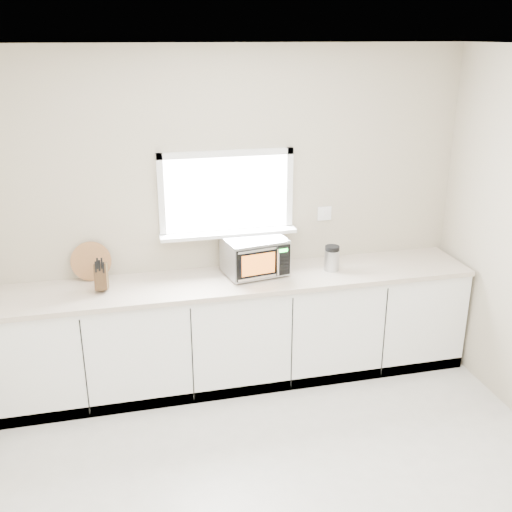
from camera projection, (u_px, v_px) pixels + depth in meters
name	position (u px, v px, depth m)	size (l,w,h in m)	color
back_wall	(227.00, 215.00, 4.91)	(4.00, 0.17, 2.70)	#B5A790
cabinets	(235.00, 332.00, 4.96)	(3.92, 0.60, 0.88)	white
countertop	(235.00, 281.00, 4.79)	(3.92, 0.64, 0.04)	beige
microwave	(255.00, 255.00, 4.83)	(0.53, 0.45, 0.31)	black
knife_block	(101.00, 276.00, 4.53)	(0.11, 0.20, 0.28)	#4A351A
cutting_board	(91.00, 261.00, 4.72)	(0.31, 0.31, 0.02)	#AB6742
coffee_grinder	(332.00, 258.00, 4.93)	(0.13, 0.13, 0.21)	#A9ACB1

